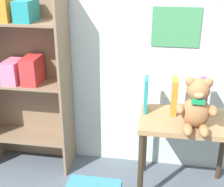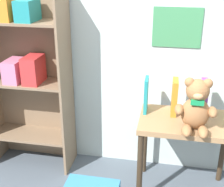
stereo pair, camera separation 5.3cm
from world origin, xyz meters
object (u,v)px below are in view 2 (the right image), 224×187
object	(u,v)px
display_table	(186,132)
book_standing_orange	(174,97)
teddy_bear	(196,107)
book_standing_teal	(146,95)
bookshelf_side	(27,69)
book_standing_purple	(204,98)

from	to	relation	value
display_table	book_standing_orange	xyz separation A→B (m)	(-0.10, 0.08, 0.22)
teddy_bear	book_standing_orange	size ratio (longest dim) A/B	1.35
teddy_bear	book_standing_teal	size ratio (longest dim) A/B	1.37
bookshelf_side	display_table	world-z (taller)	bookshelf_side
bookshelf_side	book_standing_purple	bearing A→B (deg)	-3.15
display_table	book_standing_orange	bearing A→B (deg)	139.88
book_standing_orange	teddy_bear	bearing A→B (deg)	-57.44
display_table	book_standing_purple	distance (m)	0.27
display_table	bookshelf_side	bearing A→B (deg)	171.71
bookshelf_side	teddy_bear	world-z (taller)	bookshelf_side
bookshelf_side	display_table	bearing A→B (deg)	-8.29
book_standing_teal	book_standing_purple	size ratio (longest dim) A/B	0.97
display_table	book_standing_orange	distance (m)	0.26
book_standing_teal	book_standing_orange	size ratio (longest dim) A/B	0.99
bookshelf_side	teddy_bear	bearing A→B (deg)	-13.15
display_table	teddy_bear	bearing A→B (deg)	-73.48
teddy_bear	book_standing_purple	size ratio (longest dim) A/B	1.33
teddy_bear	book_standing_purple	distance (m)	0.23
book_standing_orange	book_standing_teal	bearing A→B (deg)	178.11
book_standing_purple	display_table	bearing A→B (deg)	-135.60
book_standing_orange	book_standing_purple	size ratio (longest dim) A/B	0.98
display_table	book_standing_purple	bearing A→B (deg)	47.12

